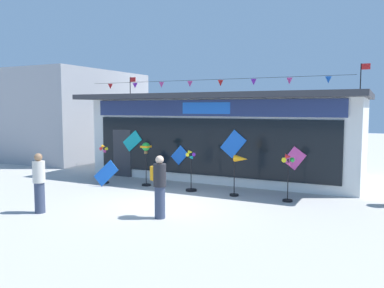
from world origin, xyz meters
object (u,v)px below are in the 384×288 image
kite_shop_building (229,135)px  wind_spinner_far_left (104,161)px  wind_spinner_center_left (191,172)px  wind_spinner_right (288,171)px  wind_spinner_center_right (240,165)px  person_mid_plaza (39,183)px  display_kite_on_ground (106,173)px  person_near_camera (159,185)px  wind_spinner_left (146,153)px

kite_shop_building → wind_spinner_far_left: size_ratio=7.51×
wind_spinner_center_left → wind_spinner_right: 3.43m
wind_spinner_center_right → person_mid_plaza: (-4.32, -4.40, -0.19)m
person_mid_plaza → wind_spinner_far_left: bearing=126.6°
wind_spinner_far_left → display_kite_on_ground: wind_spinner_far_left is taller
kite_shop_building → person_near_camera: (0.83, -7.25, -0.88)m
wind_spinner_far_left → person_mid_plaza: 4.42m
wind_spinner_right → person_near_camera: (-2.64, -3.34, -0.08)m
person_near_camera → person_mid_plaza: 3.43m
wind_spinner_right → person_mid_plaza: 7.35m
kite_shop_building → wind_spinner_left: size_ratio=6.91×
wind_spinner_center_left → display_kite_on_ground: bearing=-168.3°
wind_spinner_center_left → wind_spinner_center_right: bearing=-1.6°
kite_shop_building → wind_spinner_center_left: 3.98m
wind_spinner_left → wind_spinner_center_right: bearing=-2.5°
kite_shop_building → wind_spinner_right: size_ratio=7.54×
person_mid_plaza → wind_spinner_left: bearing=104.3°
wind_spinner_center_left → person_near_camera: bearing=-77.2°
wind_spinner_left → person_near_camera: bearing=-52.5°
wind_spinner_far_left → person_mid_plaza: person_mid_plaza is taller
person_near_camera → wind_spinner_far_left: bearing=80.0°
kite_shop_building → wind_spinner_left: bearing=-116.9°
kite_shop_building → wind_spinner_right: kite_shop_building is taller
wind_spinner_right → person_near_camera: size_ratio=0.90×
wind_spinner_far_left → person_near_camera: 5.50m
wind_spinner_right → kite_shop_building: bearing=131.6°
wind_spinner_center_right → person_near_camera: 3.54m
wind_spinner_far_left → wind_spinner_center_left: 3.67m
wind_spinner_left → person_near_camera: person_near_camera is taller
kite_shop_building → display_kite_on_ground: size_ratio=12.35×
wind_spinner_far_left → person_near_camera: bearing=-36.1°
wind_spinner_left → wind_spinner_center_left: (1.94, -0.11, -0.56)m
display_kite_on_ground → wind_spinner_far_left: bearing=134.0°
wind_spinner_left → wind_spinner_center_left: 2.02m
wind_spinner_far_left → wind_spinner_center_left: (3.67, 0.19, -0.17)m
person_mid_plaza → display_kite_on_ground: person_mid_plaza is taller
wind_spinner_right → wind_spinner_center_right: bearing=178.8°
wind_spinner_center_left → wind_spinner_center_right: (1.82, -0.05, 0.36)m
wind_spinner_far_left → wind_spinner_center_right: size_ratio=1.09×
wind_spinner_center_right → wind_spinner_right: size_ratio=0.92×
kite_shop_building → wind_spinner_far_left: kite_shop_building is taller
wind_spinner_center_left → person_mid_plaza: 5.11m
wind_spinner_far_left → person_mid_plaza: size_ratio=0.90×
wind_spinner_center_right → display_kite_on_ground: bearing=-173.1°
person_mid_plaza → display_kite_on_ground: size_ratio=1.83×
wind_spinner_center_left → wind_spinner_left: bearing=176.7°
kite_shop_building → wind_spinner_left: 4.20m
kite_shop_building → person_near_camera: kite_shop_building is taller
wind_spinner_left → person_mid_plaza: size_ratio=0.98×
display_kite_on_ground → wind_spinner_left: bearing=31.5°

